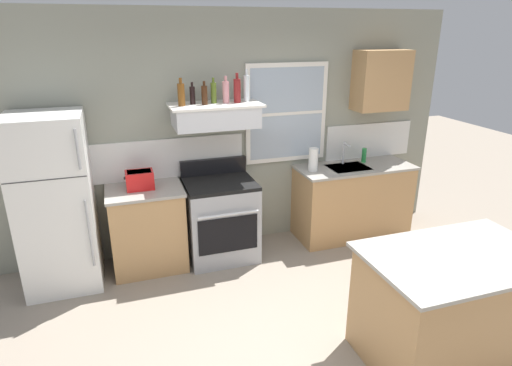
% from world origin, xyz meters
% --- Properties ---
extents(ground_plane, '(16.00, 16.00, 0.00)m').
position_xyz_m(ground_plane, '(0.00, 0.00, 0.00)').
color(ground_plane, gray).
extents(back_wall, '(5.40, 0.11, 2.70)m').
position_xyz_m(back_wall, '(0.03, 2.23, 1.35)').
color(back_wall, gray).
rests_on(back_wall, ground_plane).
extents(refrigerator, '(0.70, 0.72, 1.76)m').
position_xyz_m(refrigerator, '(-1.90, 1.84, 0.88)').
color(refrigerator, white).
rests_on(refrigerator, ground_plane).
extents(counter_left_of_stove, '(0.79, 0.63, 0.91)m').
position_xyz_m(counter_left_of_stove, '(-1.05, 1.90, 0.46)').
color(counter_left_of_stove, tan).
rests_on(counter_left_of_stove, ground_plane).
extents(toaster, '(0.30, 0.20, 0.19)m').
position_xyz_m(toaster, '(-1.08, 1.92, 1.01)').
color(toaster, red).
rests_on(toaster, counter_left_of_stove).
extents(stove_range, '(0.76, 0.69, 1.09)m').
position_xyz_m(stove_range, '(-0.25, 1.86, 0.46)').
color(stove_range, '#9EA0A5').
rests_on(stove_range, ground_plane).
extents(range_hood_shelf, '(0.96, 0.52, 0.24)m').
position_xyz_m(range_hood_shelf, '(-0.25, 1.96, 1.62)').
color(range_hood_shelf, silver).
extents(bottle_amber_wine, '(0.07, 0.07, 0.28)m').
position_xyz_m(bottle_amber_wine, '(-0.60, 1.93, 1.86)').
color(bottle_amber_wine, brown).
rests_on(bottle_amber_wine, range_hood_shelf).
extents(bottle_balsamic_dark, '(0.06, 0.06, 0.23)m').
position_xyz_m(bottle_balsamic_dark, '(-0.48, 1.99, 1.84)').
color(bottle_balsamic_dark, black).
rests_on(bottle_balsamic_dark, range_hood_shelf).
extents(bottle_brown_stout, '(0.06, 0.06, 0.24)m').
position_xyz_m(bottle_brown_stout, '(-0.36, 1.93, 1.85)').
color(bottle_brown_stout, '#381E0F').
rests_on(bottle_brown_stout, range_hood_shelf).
extents(bottle_olive_oil_square, '(0.06, 0.06, 0.26)m').
position_xyz_m(bottle_olive_oil_square, '(-0.25, 1.99, 1.86)').
color(bottle_olive_oil_square, '#4C601E').
rests_on(bottle_olive_oil_square, range_hood_shelf).
extents(bottle_rose_pink, '(0.07, 0.07, 0.28)m').
position_xyz_m(bottle_rose_pink, '(-0.13, 1.96, 1.86)').
color(bottle_rose_pink, '#C67F84').
rests_on(bottle_rose_pink, range_hood_shelf).
extents(bottle_red_label_wine, '(0.07, 0.07, 0.31)m').
position_xyz_m(bottle_red_label_wine, '(-0.01, 1.95, 1.87)').
color(bottle_red_label_wine, maroon).
rests_on(bottle_red_label_wine, range_hood_shelf).
extents(bottle_clear_tall, '(0.06, 0.06, 0.34)m').
position_xyz_m(bottle_clear_tall, '(0.11, 2.00, 1.89)').
color(bottle_clear_tall, silver).
rests_on(bottle_clear_tall, range_hood_shelf).
extents(counter_right_with_sink, '(1.43, 0.63, 0.91)m').
position_xyz_m(counter_right_with_sink, '(1.45, 1.90, 0.46)').
color(counter_right_with_sink, tan).
rests_on(counter_right_with_sink, ground_plane).
extents(sink_faucet, '(0.03, 0.17, 0.28)m').
position_xyz_m(sink_faucet, '(1.35, 2.00, 1.08)').
color(sink_faucet, silver).
rests_on(sink_faucet, counter_right_with_sink).
extents(paper_towel_roll, '(0.11, 0.11, 0.27)m').
position_xyz_m(paper_towel_roll, '(0.89, 1.90, 1.04)').
color(paper_towel_roll, white).
rests_on(paper_towel_roll, counter_right_with_sink).
extents(dish_soap_bottle, '(0.06, 0.06, 0.18)m').
position_xyz_m(dish_soap_bottle, '(1.63, 2.00, 1.00)').
color(dish_soap_bottle, '#268C3F').
rests_on(dish_soap_bottle, counter_right_with_sink).
extents(kitchen_island, '(1.40, 0.90, 0.91)m').
position_xyz_m(kitchen_island, '(1.06, -0.26, 0.46)').
color(kitchen_island, tan).
rests_on(kitchen_island, ground_plane).
extents(upper_cabinet_right, '(0.64, 0.32, 0.70)m').
position_xyz_m(upper_cabinet_right, '(1.80, 2.04, 1.90)').
color(upper_cabinet_right, tan).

